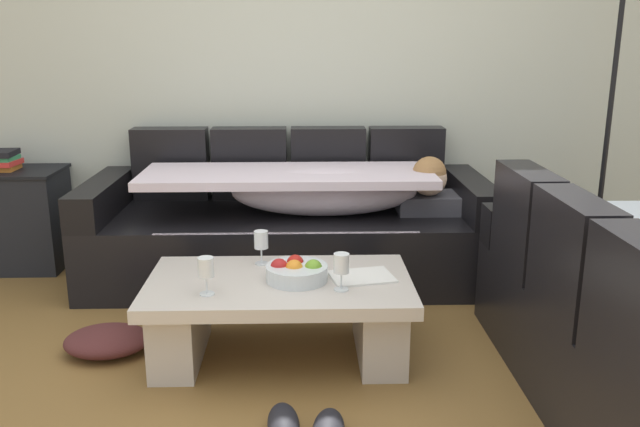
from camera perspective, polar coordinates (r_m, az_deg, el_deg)
ground_plane at (r=2.67m, az=-3.12°, el=-17.70°), size 14.00×14.00×0.00m
back_wall at (r=4.40m, az=-2.67°, el=13.80°), size 9.00×0.10×2.70m
couch_along_wall at (r=4.03m, az=-2.19°, el=-1.03°), size 2.39×0.92×0.88m
coffee_table at (r=3.06m, az=-3.51°, el=-8.22°), size 1.20×0.68×0.38m
fruit_bowl at (r=2.99m, az=-2.05°, el=-5.01°), size 0.28×0.28×0.10m
wine_glass_near_left at (r=2.84m, az=-9.84°, el=-4.74°), size 0.07×0.07×0.17m
wine_glass_near_right at (r=2.84m, az=1.87°, el=-4.46°), size 0.07×0.07×0.17m
wine_glass_far_back at (r=3.18m, az=-5.12°, el=-2.40°), size 0.07×0.07×0.17m
open_magazine at (r=3.03m, az=3.63°, el=-5.47°), size 0.32×0.26×0.01m
side_cabinet at (r=4.65m, az=-25.42°, el=-0.44°), size 0.72×0.44×0.64m
book_stack_on_cabinet at (r=4.55m, az=-25.72°, el=4.22°), size 0.19×0.21×0.12m
floor_lamp at (r=4.36m, az=23.56°, el=9.50°), size 0.33×0.31×1.95m
pair_of_shoes at (r=2.57m, az=-1.28°, el=-18.02°), size 0.31×0.32×0.09m
crumpled_garment at (r=3.32m, az=-17.93°, el=-10.43°), size 0.41×0.33×0.12m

